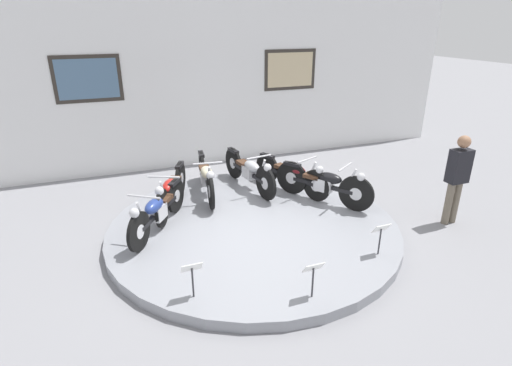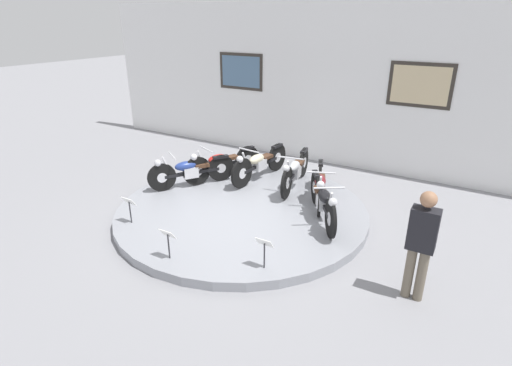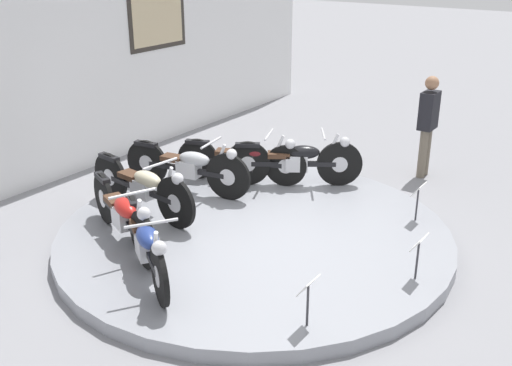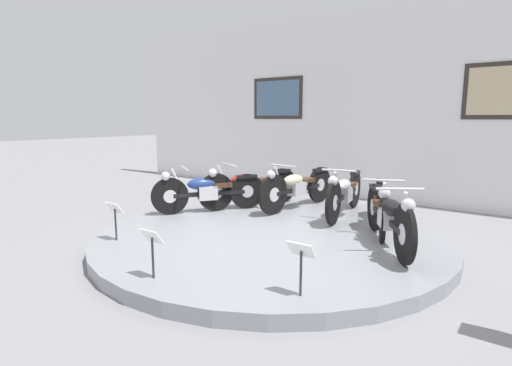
# 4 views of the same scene
# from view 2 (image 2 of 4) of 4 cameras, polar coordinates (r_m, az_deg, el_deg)

# --- Properties ---
(ground_plane) EXTENTS (60.00, 60.00, 0.00)m
(ground_plane) POSITION_cam_2_polar(r_m,az_deg,el_deg) (8.02, -1.98, -4.49)
(ground_plane) COLOR gray
(display_platform) EXTENTS (4.92, 4.92, 0.16)m
(display_platform) POSITION_cam_2_polar(r_m,az_deg,el_deg) (7.98, -1.98, -3.97)
(display_platform) COLOR gray
(display_platform) RESTS_ON ground_plane
(back_wall) EXTENTS (14.00, 0.22, 4.06)m
(back_wall) POSITION_cam_2_polar(r_m,az_deg,el_deg) (10.72, 9.35, 13.64)
(back_wall) COLOR white
(back_wall) RESTS_ON ground_plane
(motorcycle_blue) EXTENTS (1.14, 1.67, 0.79)m
(motorcycle_blue) POSITION_cam_2_polar(r_m,az_deg,el_deg) (8.89, -9.38, 1.84)
(motorcycle_blue) COLOR black
(motorcycle_blue) RESTS_ON display_platform
(motorcycle_red) EXTENTS (0.86, 1.86, 0.81)m
(motorcycle_red) POSITION_cam_2_polar(r_m,az_deg,el_deg) (9.21, -4.94, 2.90)
(motorcycle_red) COLOR black
(motorcycle_red) RESTS_ON display_platform
(motorcycle_cream) EXTENTS (0.54, 2.02, 0.81)m
(motorcycle_cream) POSITION_cam_2_polar(r_m,az_deg,el_deg) (9.15, 0.47, 2.91)
(motorcycle_cream) COLOR black
(motorcycle_cream) RESTS_ON display_platform
(motorcycle_silver) EXTENTS (0.54, 2.01, 0.81)m
(motorcycle_silver) POSITION_cam_2_polar(r_m,az_deg,el_deg) (8.76, 5.62, 1.88)
(motorcycle_silver) COLOR black
(motorcycle_silver) RESTS_ON display_platform
(motorcycle_maroon) EXTENTS (0.80, 1.85, 0.79)m
(motorcycle_maroon) POSITION_cam_2_polar(r_m,az_deg,el_deg) (8.13, 9.12, -0.15)
(motorcycle_maroon) COLOR black
(motorcycle_maroon) RESTS_ON display_platform
(motorcycle_black) EXTENTS (1.17, 1.71, 0.81)m
(motorcycle_black) POSITION_cam_2_polar(r_m,az_deg,el_deg) (7.41, 9.55, -2.35)
(motorcycle_black) COLOR black
(motorcycle_black) RESTS_ON display_platform
(info_placard_front_left) EXTENTS (0.26, 0.11, 0.51)m
(info_placard_front_left) POSITION_cam_2_polar(r_m,az_deg,el_deg) (7.55, -17.65, -2.94)
(info_placard_front_left) COLOR #333338
(info_placard_front_left) RESTS_ON display_platform
(info_placard_front_centre) EXTENTS (0.26, 0.11, 0.51)m
(info_placard_front_centre) POSITION_cam_2_polar(r_m,az_deg,el_deg) (6.31, -12.48, -7.62)
(info_placard_front_centre) COLOR #333338
(info_placard_front_centre) RESTS_ON display_platform
(info_placard_front_right) EXTENTS (0.26, 0.11, 0.51)m
(info_placard_front_right) POSITION_cam_2_polar(r_m,az_deg,el_deg) (5.94, 1.21, -9.05)
(info_placard_front_right) COLOR #333338
(info_placard_front_right) RESTS_ON display_platform
(visitor_standing) EXTENTS (0.36, 0.22, 1.63)m
(visitor_standing) POSITION_cam_2_polar(r_m,az_deg,el_deg) (5.77, 22.52, -7.62)
(visitor_standing) COLOR #6B6051
(visitor_standing) RESTS_ON ground_plane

